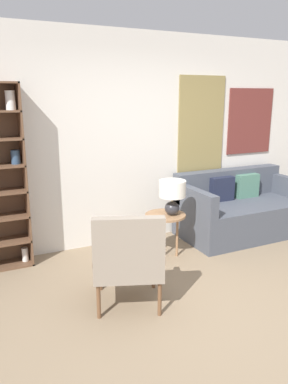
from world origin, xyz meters
The scene contains 6 objects.
ground_plane centered at (0.00, 0.00, 0.00)m, with size 14.00×14.00×0.00m, color #847056.
wall_back centered at (0.05, 2.03, 1.36)m, with size 6.40×0.08×2.70m.
armchair centered at (-0.61, 0.41, 0.51)m, with size 0.79×0.76×0.93m.
couch centered at (1.60, 1.55, 0.33)m, with size 1.76×0.92×0.88m.
side_table centered at (0.26, 1.31, 0.47)m, with size 0.49×0.49×0.53m.
table_lamp centered at (0.32, 1.26, 0.81)m, with size 0.32×0.32×0.42m.
Camera 1 is at (-1.81, -2.44, 1.92)m, focal length 35.00 mm.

